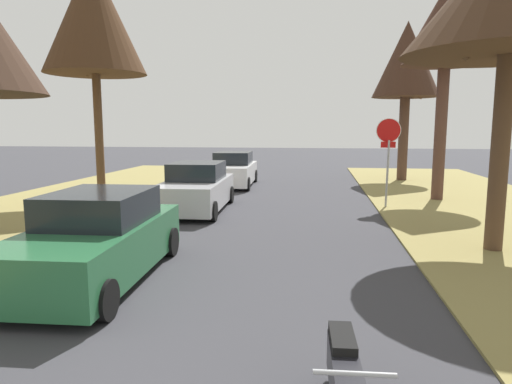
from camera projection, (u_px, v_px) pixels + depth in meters
The scene contains 8 objects.
stop_sign_far at pixel (388, 143), 15.06m from camera, with size 0.81×0.31×2.97m.
street_tree_right_mid_b at pixel (447, 27), 16.09m from camera, with size 3.05×3.05×7.74m.
street_tree_right_far at pixel (407, 61), 22.33m from camera, with size 3.29×3.29×7.82m.
street_tree_left_mid_b at pixel (93, 17), 15.25m from camera, with size 3.43×3.43×8.31m.
parked_sedan_green at pixel (97, 240), 8.08m from camera, with size 2.09×4.47×1.57m.
parked_sedan_silver at pixel (196, 189), 14.83m from camera, with size 2.09×4.47×1.57m.
parked_sedan_white at pixel (233, 170), 21.12m from camera, with size 2.09×4.47×1.57m.
parked_motorcycle at pixel (344, 384), 3.97m from camera, with size 0.60×2.05×0.97m.
Camera 1 is at (1.60, -0.58, 2.71)m, focal length 31.81 mm.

